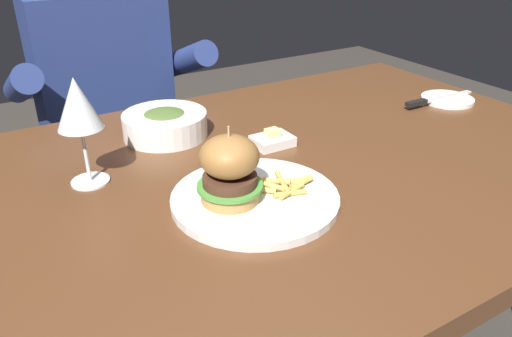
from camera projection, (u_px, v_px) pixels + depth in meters
The scene contains 10 objects.
dining_table at pixel (260, 208), 0.96m from camera, with size 1.45×0.88×0.74m.
main_plate at pixel (255, 199), 0.82m from camera, with size 0.28×0.28×0.01m, color white.
burger_sandwich at pixel (230, 169), 0.78m from camera, with size 0.11×0.11×0.13m.
fries_pile at pixel (281, 185), 0.83m from camera, with size 0.11×0.09×0.02m.
wine_glass at pixel (78, 107), 0.82m from camera, with size 0.08×0.08×0.19m.
bread_plate at pixel (447, 99), 1.26m from camera, with size 0.13×0.13×0.01m, color white.
table_knife at pixel (434, 99), 1.24m from camera, with size 0.22×0.02×0.01m.
butter_dish at pixel (272, 140), 1.02m from camera, with size 0.08×0.06×0.04m.
soup_bowl at pixel (165, 124), 1.05m from camera, with size 0.18×0.18×0.06m.
diner_person at pixel (111, 136), 1.51m from camera, with size 0.51×0.36×1.18m.
Camera 1 is at (-0.43, -0.70, 1.16)m, focal length 35.00 mm.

